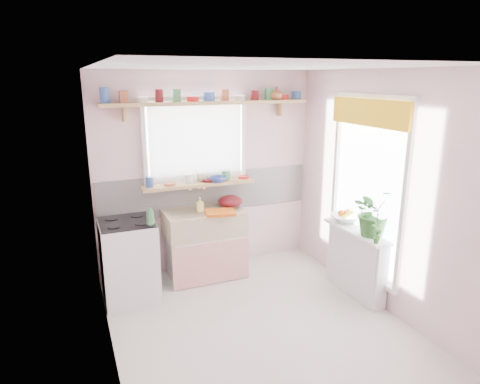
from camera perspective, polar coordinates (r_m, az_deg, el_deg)
name	(u,v)px	position (r m, az deg, el deg)	size (l,w,h in m)	color
room	(281,170)	(4.98, 5.50, 2.90)	(3.20, 3.20, 3.20)	beige
sink_unit	(205,243)	(5.34, -4.74, -6.78)	(0.95, 0.65, 1.11)	white
cooker	(129,260)	(4.92, -14.57, -8.82)	(0.58, 0.58, 0.93)	white
radiator_ledge	(356,261)	(5.08, 15.20, -8.86)	(0.22, 0.95, 0.78)	white
windowsill	(199,184)	(5.29, -5.52, 1.07)	(1.40, 0.22, 0.04)	tan
pine_shelf	(209,103)	(5.18, -4.15, 11.78)	(2.52, 0.24, 0.04)	tan
shelf_crockery	(207,96)	(5.17, -4.36, 12.59)	(2.47, 0.11, 0.12)	#3359A5
sill_crockery	(195,179)	(5.26, -6.06, 1.80)	(1.35, 0.11, 0.12)	#3359A5
dish_tray	(220,212)	(5.06, -2.66, -2.74)	(0.35, 0.26, 0.03)	orange
colander	(230,201)	(5.33, -1.31, -1.22)	(0.31, 0.31, 0.14)	#540E15
jade_plant	(374,212)	(4.74, 17.44, -2.53)	(0.47, 0.41, 0.52)	#295F26
fruit_bowl	(345,218)	(5.17, 13.88, -3.41)	(0.33, 0.33, 0.08)	silver
herb_pot	(377,233)	(4.57, 17.77, -5.19)	(0.12, 0.08, 0.23)	#356428
soap_bottle_sink	(200,205)	(5.15, -5.36, -1.67)	(0.08, 0.08, 0.17)	#F9E66E
sill_cup	(201,177)	(5.34, -5.21, 2.03)	(0.14, 0.14, 0.11)	beige
sill_bowl	(218,179)	(5.29, -2.97, 1.71)	(0.21, 0.21, 0.07)	#374AB3
shelf_vase	(277,93)	(5.47, 4.92, 12.99)	(0.16, 0.16, 0.16)	#9A592F
cooker_bottle	(150,215)	(4.55, -11.90, -3.01)	(0.09, 0.09, 0.23)	#3D7B49
fruit	(346,213)	(5.16, 13.94, -2.73)	(0.20, 0.14, 0.10)	orange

